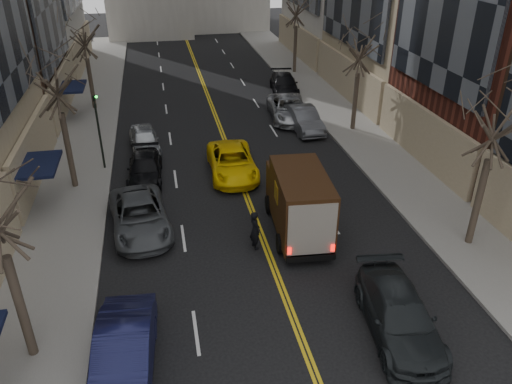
# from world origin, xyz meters

# --- Properties ---
(sidewalk_left) EXTENTS (4.00, 66.00, 0.15)m
(sidewalk_left) POSITION_xyz_m (-9.00, 27.00, 0.07)
(sidewalk_left) COLOR slate
(sidewalk_left) RESTS_ON ground
(sidewalk_right) EXTENTS (4.00, 66.00, 0.15)m
(sidewalk_right) POSITION_xyz_m (9.00, 27.00, 0.07)
(sidewalk_right) COLOR slate
(sidewalk_right) RESTS_ON ground
(tree_lf_mid) EXTENTS (3.20, 3.20, 8.91)m
(tree_lf_mid) POSITION_xyz_m (-8.80, 20.00, 6.60)
(tree_lf_mid) COLOR #382D23
(tree_lf_mid) RESTS_ON sidewalk_left
(tree_lf_far) EXTENTS (3.20, 3.20, 8.12)m
(tree_lf_far) POSITION_xyz_m (-8.80, 33.00, 6.02)
(tree_lf_far) COLOR #382D23
(tree_lf_far) RESTS_ON sidewalk_left
(tree_rt_near) EXTENTS (3.20, 3.20, 8.71)m
(tree_rt_near) POSITION_xyz_m (8.80, 11.00, 6.45)
(tree_rt_near) COLOR #382D23
(tree_rt_near) RESTS_ON sidewalk_right
(tree_rt_mid) EXTENTS (3.20, 3.20, 8.32)m
(tree_rt_mid) POSITION_xyz_m (8.80, 25.00, 6.17)
(tree_rt_mid) COLOR #382D23
(tree_rt_mid) RESTS_ON sidewalk_right
(traffic_signal) EXTENTS (0.29, 0.26, 4.70)m
(traffic_signal) POSITION_xyz_m (-7.39, 22.00, 2.82)
(traffic_signal) COLOR black
(traffic_signal) RESTS_ON sidewalk_left
(ups_truck) EXTENTS (2.68, 5.87, 3.13)m
(ups_truck) POSITION_xyz_m (1.68, 13.54, 1.58)
(ups_truck) COLOR black
(ups_truck) RESTS_ON ground
(observer_sedan) EXTENTS (2.72, 5.42, 1.51)m
(observer_sedan) POSITION_xyz_m (3.34, 6.64, 0.76)
(observer_sedan) COLOR black
(observer_sedan) RESTS_ON ground
(taxi) EXTENTS (2.61, 5.44, 1.50)m
(taxi) POSITION_xyz_m (-0.30, 19.99, 0.75)
(taxi) COLOR yellow
(taxi) RESTS_ON ground
(pedestrian) EXTENTS (0.57, 0.74, 1.78)m
(pedestrian) POSITION_xyz_m (-0.47, 12.65, 0.89)
(pedestrian) COLOR black
(pedestrian) RESTS_ON ground
(parked_lf_b) EXTENTS (2.09, 5.03, 1.62)m
(parked_lf_b) POSITION_xyz_m (-5.80, 6.66, 0.81)
(parked_lf_b) COLOR #111336
(parked_lf_b) RESTS_ON ground
(parked_lf_c) EXTENTS (3.09, 5.63, 1.49)m
(parked_lf_c) POSITION_xyz_m (-5.36, 15.08, 0.75)
(parked_lf_c) COLOR #484B4F
(parked_lf_c) RESTS_ON ground
(parked_lf_d) EXTENTS (2.00, 4.54, 1.30)m
(parked_lf_d) POSITION_xyz_m (-5.10, 20.33, 0.65)
(parked_lf_d) COLOR black
(parked_lf_d) RESTS_ON ground
(parked_lf_e) EXTENTS (2.11, 4.38, 1.44)m
(parked_lf_e) POSITION_xyz_m (-5.10, 24.36, 0.72)
(parked_lf_e) COLOR #A9ADB1
(parked_lf_e) RESTS_ON ground
(parked_rt_a) EXTENTS (1.79, 4.74, 1.54)m
(parked_rt_a) POSITION_xyz_m (5.55, 25.77, 0.77)
(parked_rt_a) COLOR #4A4C52
(parked_rt_a) RESTS_ON ground
(parked_rt_b) EXTENTS (3.12, 5.90, 1.58)m
(parked_rt_b) POSITION_xyz_m (5.10, 28.10, 0.79)
(parked_rt_b) COLOR #ACAFB4
(parked_rt_b) RESTS_ON ground
(parked_rt_c) EXTENTS (2.80, 5.44, 1.51)m
(parked_rt_c) POSITION_xyz_m (6.30, 34.13, 0.75)
(parked_rt_c) COLOR black
(parked_rt_c) RESTS_ON ground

